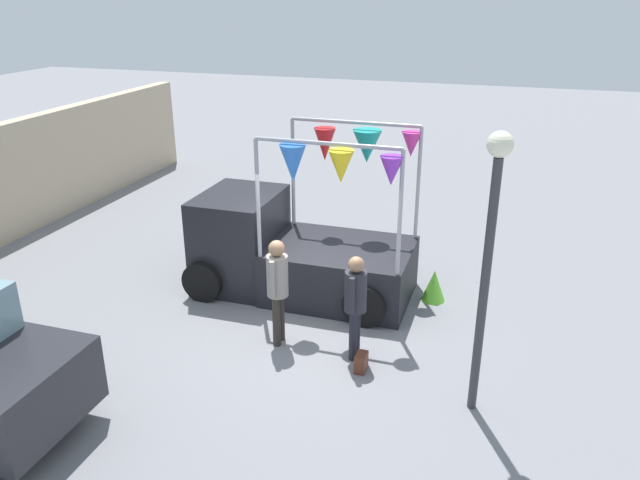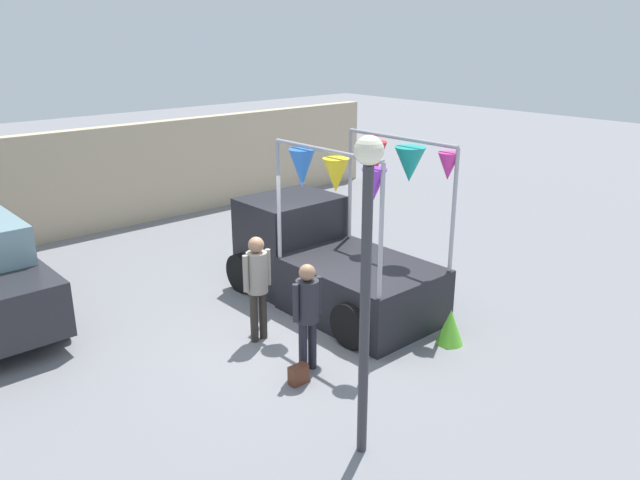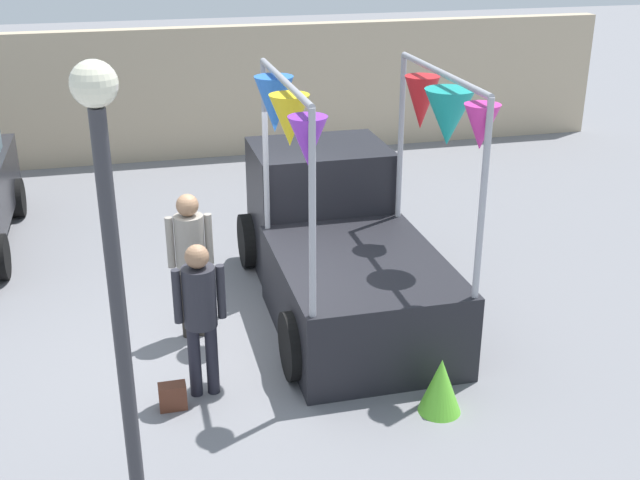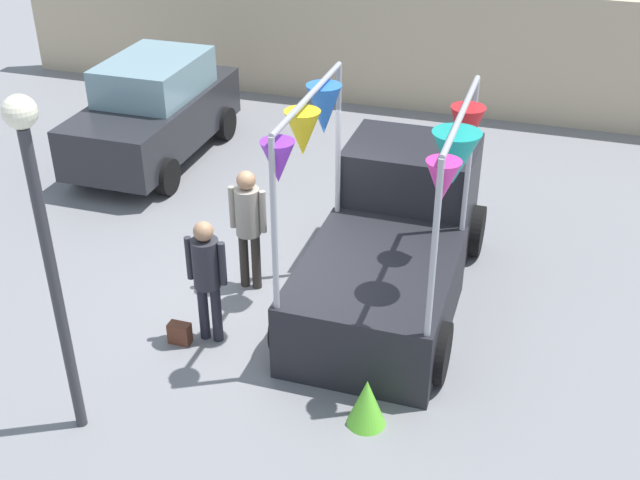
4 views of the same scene
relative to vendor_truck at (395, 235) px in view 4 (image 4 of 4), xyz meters
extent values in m
plane|color=slate|center=(-1.35, -0.79, -0.87)|extent=(60.00, 60.00, 0.00)
cube|color=black|center=(0.00, -1.02, -0.37)|extent=(1.90, 2.60, 1.00)
cube|color=black|center=(0.00, 0.98, 0.03)|extent=(1.80, 1.40, 1.80)
cube|color=#8CB2C6|center=(0.00, 0.98, 0.48)|extent=(1.76, 1.37, 0.60)
cylinder|color=black|center=(-0.95, 1.33, -0.49)|extent=(0.22, 0.76, 0.76)
cylinder|color=black|center=(0.95, 1.33, -0.49)|extent=(0.22, 0.76, 0.76)
cylinder|color=black|center=(-0.95, -1.72, -0.49)|extent=(0.22, 0.76, 0.76)
cylinder|color=black|center=(0.95, -1.72, -0.49)|extent=(0.22, 0.76, 0.76)
cylinder|color=#A5A5AD|center=(-0.87, 0.20, 1.18)|extent=(0.07, 0.07, 2.10)
cylinder|color=#A5A5AD|center=(0.87, 0.20, 1.18)|extent=(0.07, 0.07, 2.10)
cylinder|color=#A5A5AD|center=(-0.87, -2.24, 1.18)|extent=(0.07, 0.07, 2.10)
cylinder|color=#A5A5AD|center=(0.87, -2.24, 1.18)|extent=(0.07, 0.07, 2.10)
cylinder|color=#A5A5AD|center=(-0.87, -1.02, 2.23)|extent=(0.07, 2.44, 0.07)
cylinder|color=#A5A5AD|center=(0.87, -1.02, 2.23)|extent=(0.07, 2.44, 0.07)
cone|color=purple|center=(-0.87, -2.07, 1.88)|extent=(0.44, 0.44, 0.47)
cone|color=#D83399|center=(0.87, -2.07, 1.90)|extent=(0.38, 0.38, 0.45)
cone|color=yellow|center=(-0.87, -1.25, 1.87)|extent=(0.56, 0.56, 0.54)
cone|color=teal|center=(0.87, -1.25, 1.80)|extent=(0.76, 0.76, 0.61)
cone|color=blue|center=(-0.87, -0.44, 1.86)|extent=(0.49, 0.49, 0.63)
cone|color=red|center=(0.87, -0.44, 1.78)|extent=(0.43, 0.43, 0.62)
cube|color=#26262B|center=(-5.18, 2.97, -0.10)|extent=(1.70, 4.00, 0.90)
cube|color=#72939E|center=(-5.18, 3.12, 0.68)|extent=(1.50, 2.10, 0.66)
cylinder|color=black|center=(-6.03, 4.22, -0.55)|extent=(0.18, 0.64, 0.64)
cylinder|color=black|center=(-4.33, 4.22, -0.55)|extent=(0.18, 0.64, 0.64)
cylinder|color=black|center=(-6.03, 1.72, -0.55)|extent=(0.18, 0.64, 0.64)
cylinder|color=black|center=(-4.33, 1.72, -0.55)|extent=(0.18, 0.64, 0.64)
cylinder|color=black|center=(-2.03, -1.81, -0.46)|extent=(0.13, 0.13, 0.81)
cylinder|color=black|center=(-1.85, -1.81, -0.46)|extent=(0.13, 0.13, 0.81)
cylinder|color=#26262D|center=(-1.94, -1.81, 0.26)|extent=(0.34, 0.34, 0.64)
sphere|color=#997051|center=(-1.94, -1.81, 0.71)|extent=(0.24, 0.24, 0.24)
cylinder|color=#26262D|center=(-2.16, -1.81, 0.30)|extent=(0.09, 0.09, 0.58)
cylinder|color=#26262D|center=(-1.72, -1.81, 0.30)|extent=(0.09, 0.09, 0.58)
cylinder|color=#2D2823|center=(-2.00, -0.53, -0.44)|extent=(0.13, 0.13, 0.86)
cylinder|color=#2D2823|center=(-1.82, -0.53, -0.44)|extent=(0.13, 0.13, 0.86)
cylinder|color=gray|center=(-1.91, -0.53, 0.32)|extent=(0.34, 0.34, 0.68)
sphere|color=#997051|center=(-1.91, -0.53, 0.79)|extent=(0.26, 0.26, 0.26)
cylinder|color=gray|center=(-2.13, -0.53, 0.36)|extent=(0.09, 0.09, 0.61)
cylinder|color=gray|center=(-1.69, -0.53, 0.36)|extent=(0.09, 0.09, 0.61)
cube|color=#592D1E|center=(-2.29, -2.01, -0.73)|extent=(0.28, 0.16, 0.28)
cylinder|color=#333338|center=(-2.68, -3.69, 0.90)|extent=(0.12, 0.12, 3.53)
sphere|color=#F2EDCC|center=(-2.68, -3.69, 2.82)|extent=(0.32, 0.32, 0.32)
cube|color=tan|center=(-1.35, 7.02, 0.43)|extent=(18.00, 0.36, 2.60)
cone|color=#66CC33|center=(0.33, -2.72, -0.57)|extent=(0.62, 0.62, 0.60)
camera|label=1|loc=(-10.11, -3.87, 4.52)|focal=35.00mm
camera|label=2|loc=(-7.32, -8.14, 4.01)|focal=35.00mm
camera|label=3|loc=(-2.52, -9.10, 3.89)|focal=45.00mm
camera|label=4|loc=(1.87, -9.26, 5.42)|focal=45.00mm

